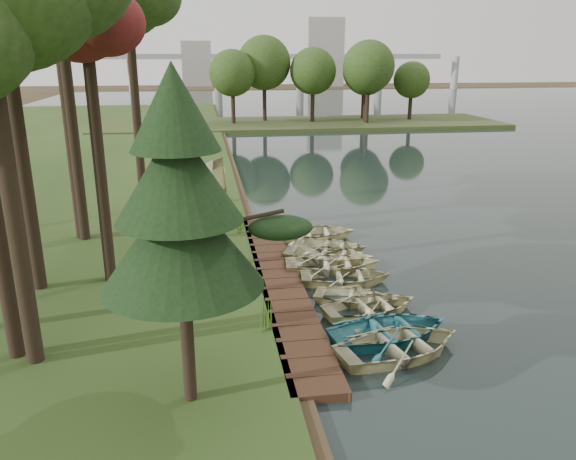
{
  "coord_description": "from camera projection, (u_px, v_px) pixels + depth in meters",
  "views": [
    {
      "loc": [
        -4.3,
        -20.06,
        8.59
      ],
      "look_at": [
        -0.96,
        1.91,
        1.6
      ],
      "focal_mm": 35.0,
      "sensor_mm": 36.0,
      "label": 1
    }
  ],
  "objects": [
    {
      "name": "rowboat_0",
      "position": [
        401.0,
        343.0,
        16.49
      ],
      "size": [
        4.58,
        3.73,
        0.83
      ],
      "primitive_type": "imported",
      "rotation": [
        0.0,
        0.0,
        1.81
      ],
      "color": "beige",
      "rests_on": "water"
    },
    {
      "name": "pine_tree",
      "position": [
        179.0,
        202.0,
        12.61
      ],
      "size": [
        3.8,
        3.8,
        8.16
      ],
      "color": "black",
      "rests_on": "bank"
    },
    {
      "name": "reeds_2",
      "position": [
        239.0,
        217.0,
        28.05
      ],
      "size": [
        0.6,
        0.6,
        0.98
      ],
      "primitive_type": "cone",
      "color": "#3F661E",
      "rests_on": "bank"
    },
    {
      "name": "rowboat_4",
      "position": [
        346.0,
        275.0,
        21.73
      ],
      "size": [
        3.79,
        2.89,
        0.74
      ],
      "primitive_type": "imported",
      "rotation": [
        0.0,
        0.0,
        1.47
      ],
      "color": "beige",
      "rests_on": "water"
    },
    {
      "name": "rowboat_5",
      "position": [
        332.0,
        262.0,
        22.95
      ],
      "size": [
        4.14,
        3.12,
        0.81
      ],
      "primitive_type": "imported",
      "rotation": [
        0.0,
        0.0,
        1.48
      ],
      "color": "beige",
      "rests_on": "water"
    },
    {
      "name": "building_a",
      "position": [
        323.0,
        52.0,
        155.74
      ],
      "size": [
        10.0,
        8.0,
        18.0
      ],
      "primitive_type": "cube",
      "color": "#A5A5A0",
      "rests_on": "ground"
    },
    {
      "name": "reeds_0",
      "position": [
        265.0,
        313.0,
        17.6
      ],
      "size": [
        0.6,
        0.6,
        1.05
      ],
      "primitive_type": "cone",
      "color": "#3F661E",
      "rests_on": "bank"
    },
    {
      "name": "rowboat_7",
      "position": [
        330.0,
        244.0,
        25.31
      ],
      "size": [
        3.88,
        3.36,
        0.67
      ],
      "primitive_type": "imported",
      "rotation": [
        0.0,
        0.0,
        1.19
      ],
      "color": "beige",
      "rests_on": "water"
    },
    {
      "name": "far_trees",
      "position": [
        274.0,
        73.0,
        68.0
      ],
      "size": [
        45.6,
        5.6,
        8.8
      ],
      "color": "black",
      "rests_on": "peninsula"
    },
    {
      "name": "stored_rowboat",
      "position": [
        219.0,
        229.0,
        26.51
      ],
      "size": [
        4.52,
        4.03,
        0.77
      ],
      "primitive_type": "imported",
      "rotation": [
        3.14,
        0.0,
        1.11
      ],
      "color": "beige",
      "rests_on": "bank"
    },
    {
      "name": "rowboat_6",
      "position": [
        328.0,
        253.0,
        23.96
      ],
      "size": [
        4.63,
        4.05,
        0.8
      ],
      "primitive_type": "imported",
      "rotation": [
        0.0,
        0.0,
        1.17
      ],
      "color": "beige",
      "rests_on": "water"
    },
    {
      "name": "tree_2",
      "position": [
        85.0,
        23.0,
        18.82
      ],
      "size": [
        3.49,
        3.49,
        10.97
      ],
      "color": "black",
      "rests_on": "bank"
    },
    {
      "name": "rowboat_3",
      "position": [
        356.0,
        295.0,
        20.03
      ],
      "size": [
        3.6,
        3.1,
        0.63
      ],
      "primitive_type": "imported",
      "rotation": [
        0.0,
        0.0,
        1.2
      ],
      "color": "beige",
      "rests_on": "water"
    },
    {
      "name": "reeds_3",
      "position": [
        241.0,
        220.0,
        27.37
      ],
      "size": [
        0.6,
        0.6,
        1.06
      ],
      "primitive_type": "cone",
      "color": "#3F661E",
      "rests_on": "bank"
    },
    {
      "name": "boardwalk",
      "position": [
        279.0,
        281.0,
        21.83
      ],
      "size": [
        1.6,
        16.0,
        0.3
      ],
      "primitive_type": "cube",
      "color": "#392216",
      "rests_on": "ground"
    },
    {
      "name": "ground",
      "position": [
        319.0,
        282.0,
        22.11
      ],
      "size": [
        300.0,
        300.0,
        0.0
      ],
      "primitive_type": "plane",
      "color": "#3D2F1D"
    },
    {
      "name": "building_b",
      "position": [
        197.0,
        64.0,
        156.34
      ],
      "size": [
        8.0,
        8.0,
        12.0
      ],
      "primitive_type": "cube",
      "color": "#A5A5A0",
      "rests_on": "ground"
    },
    {
      "name": "peninsula",
      "position": [
        301.0,
        124.0,
        70.34
      ],
      "size": [
        50.0,
        14.0,
        0.45
      ],
      "primitive_type": "cube",
      "color": "#37431E",
      "rests_on": "ground"
    },
    {
      "name": "rowboat_1",
      "position": [
        391.0,
        328.0,
        17.4
      ],
      "size": [
        4.39,
        3.48,
        0.82
      ],
      "primitive_type": "imported",
      "rotation": [
        0.0,
        0.0,
        1.75
      ],
      "color": "teal",
      "rests_on": "water"
    },
    {
      "name": "rowboat_2",
      "position": [
        371.0,
        304.0,
        19.19
      ],
      "size": [
        3.86,
        3.09,
        0.71
      ],
      "primitive_type": "imported",
      "rotation": [
        0.0,
        0.0,
        1.77
      ],
      "color": "beige",
      "rests_on": "water"
    },
    {
      "name": "tree_6",
      "position": [
        128.0,
        9.0,
        28.43
      ],
      "size": [
        3.94,
        3.94,
        12.33
      ],
      "color": "black",
      "rests_on": "bank"
    },
    {
      "name": "bridge",
      "position": [
        269.0,
        60.0,
        134.92
      ],
      "size": [
        95.9,
        4.0,
        8.6
      ],
      "color": "#A5A5A0",
      "rests_on": "ground"
    },
    {
      "name": "reeds_1",
      "position": [
        226.0,
        265.0,
        21.73
      ],
      "size": [
        0.6,
        0.6,
        0.95
      ],
      "primitive_type": "cone",
      "color": "#3F661E",
      "rests_on": "bank"
    },
    {
      "name": "rowboat_8",
      "position": [
        314.0,
        231.0,
        26.94
      ],
      "size": [
        4.16,
        3.1,
        0.82
      ],
      "primitive_type": "imported",
      "rotation": [
        0.0,
        0.0,
        1.5
      ],
      "color": "beige",
      "rests_on": "water"
    }
  ]
}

